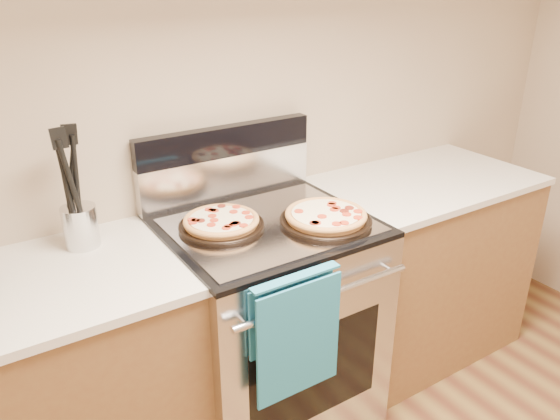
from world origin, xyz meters
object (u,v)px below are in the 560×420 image
range_body (267,327)px  utensil_crock (81,226)px  pepperoni_pizza_front (326,217)px  pepperoni_pizza_back (221,222)px

range_body → utensil_crock: size_ratio=6.13×
pepperoni_pizza_front → utensil_crock: size_ratio=2.31×
utensil_crock → pepperoni_pizza_front: bearing=-22.6°
range_body → utensil_crock: bearing=161.9°
pepperoni_pizza_back → pepperoni_pizza_front: pepperoni_pizza_front is taller
range_body → pepperoni_pizza_back: 0.53m
pepperoni_pizza_front → utensil_crock: bearing=157.4°
utensil_crock → pepperoni_pizza_back: bearing=-19.5°
pepperoni_pizza_front → utensil_crock: utensil_crock is taller
pepperoni_pizza_back → pepperoni_pizza_front: 0.39m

